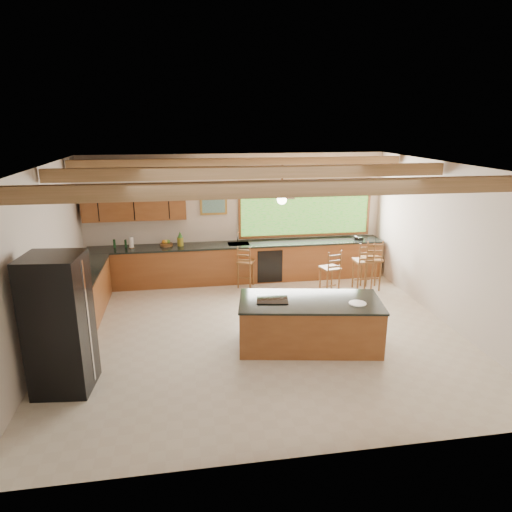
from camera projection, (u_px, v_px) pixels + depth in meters
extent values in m
plane|color=beige|center=(259.00, 333.00, 8.34)|extent=(7.20, 7.20, 0.00)
cube|color=beige|center=(237.00, 217.00, 10.99)|extent=(7.20, 0.04, 3.00)
cube|color=beige|center=(310.00, 339.00, 4.84)|extent=(7.20, 0.04, 3.00)
cube|color=beige|center=(40.00, 264.00, 7.36)|extent=(0.04, 6.50, 3.00)
cube|color=beige|center=(450.00, 245.00, 8.47)|extent=(0.04, 6.50, 3.00)
cube|color=#98664C|center=(259.00, 167.00, 7.49)|extent=(7.20, 6.50, 0.04)
cube|color=#A07750|center=(280.00, 189.00, 6.01)|extent=(7.10, 0.15, 0.22)
cube|color=#A07750|center=(254.00, 172.00, 8.00)|extent=(7.10, 0.15, 0.22)
cube|color=#A07750|center=(241.00, 163.00, 9.70)|extent=(7.10, 0.15, 0.22)
cube|color=brown|center=(135.00, 205.00, 10.33)|extent=(2.30, 0.35, 0.70)
cube|color=beige|center=(132.00, 178.00, 10.10)|extent=(2.60, 0.50, 0.48)
cylinder|color=#FFEABF|center=(100.00, 190.00, 10.06)|extent=(0.10, 0.10, 0.01)
cylinder|color=#FFEABF|center=(165.00, 188.00, 10.27)|extent=(0.10, 0.10, 0.01)
cube|color=#79C044|center=(305.00, 208.00, 11.18)|extent=(3.20, 0.04, 1.30)
cube|color=#A97F33|center=(213.00, 203.00, 10.78)|extent=(0.64, 0.03, 0.54)
cube|color=#3F7154|center=(214.00, 204.00, 10.76)|extent=(0.54, 0.01, 0.44)
cube|color=brown|center=(239.00, 263.00, 10.97)|extent=(7.00, 0.65, 0.88)
cube|color=black|center=(239.00, 245.00, 10.84)|extent=(7.04, 0.69, 0.04)
cube|color=brown|center=(85.00, 294.00, 8.99)|extent=(0.65, 2.35, 0.88)
cube|color=black|center=(82.00, 272.00, 8.86)|extent=(0.69, 2.39, 0.04)
cube|color=black|center=(270.00, 267.00, 10.77)|extent=(0.60, 0.02, 0.78)
cube|color=silver|center=(239.00, 244.00, 10.84)|extent=(0.50, 0.38, 0.03)
cylinder|color=silver|center=(238.00, 236.00, 10.98)|extent=(0.03, 0.03, 0.30)
cylinder|color=silver|center=(238.00, 231.00, 10.85)|extent=(0.03, 0.20, 0.03)
cylinder|color=white|center=(131.00, 242.00, 10.45)|extent=(0.11, 0.11, 0.26)
cylinder|color=#183E1C|center=(114.00, 244.00, 10.47)|extent=(0.05, 0.05, 0.20)
cylinder|color=#183E1C|center=(126.00, 244.00, 10.50)|extent=(0.05, 0.05, 0.18)
cube|color=black|center=(359.00, 238.00, 11.20)|extent=(0.24, 0.21, 0.10)
cube|color=brown|center=(309.00, 324.00, 7.78)|extent=(2.49, 1.47, 0.79)
cube|color=black|center=(310.00, 301.00, 7.66)|extent=(2.53, 1.51, 0.04)
cube|color=black|center=(272.00, 300.00, 7.66)|extent=(0.59, 0.50, 0.02)
cylinder|color=white|center=(358.00, 303.00, 7.51)|extent=(0.29, 0.29, 0.01)
cube|color=black|center=(59.00, 324.00, 6.36)|extent=(0.85, 0.83, 2.00)
cube|color=silver|center=(88.00, 322.00, 6.42)|extent=(0.03, 0.06, 1.84)
cube|color=brown|center=(246.00, 262.00, 10.50)|extent=(0.48, 0.48, 0.04)
cylinder|color=brown|center=(240.00, 277.00, 10.43)|extent=(0.03, 0.03, 0.59)
cylinder|color=brown|center=(253.00, 276.00, 10.48)|extent=(0.03, 0.03, 0.59)
cylinder|color=brown|center=(239.00, 273.00, 10.70)|extent=(0.03, 0.03, 0.59)
cylinder|color=brown|center=(251.00, 272.00, 10.75)|extent=(0.03, 0.03, 0.59)
cube|color=brown|center=(330.00, 268.00, 9.96)|extent=(0.45, 0.45, 0.04)
cylinder|color=brown|center=(325.00, 285.00, 9.89)|extent=(0.04, 0.04, 0.62)
cylinder|color=brown|center=(338.00, 284.00, 9.93)|extent=(0.04, 0.04, 0.62)
cylinder|color=brown|center=(321.00, 280.00, 10.17)|extent=(0.04, 0.04, 0.62)
cylinder|color=brown|center=(334.00, 280.00, 10.22)|extent=(0.04, 0.04, 0.62)
cube|color=brown|center=(372.00, 259.00, 10.35)|extent=(0.47, 0.47, 0.04)
cylinder|color=brown|center=(366.00, 277.00, 10.27)|extent=(0.04, 0.04, 0.69)
cylinder|color=brown|center=(380.00, 276.00, 10.32)|extent=(0.04, 0.04, 0.69)
cylinder|color=brown|center=(361.00, 272.00, 10.59)|extent=(0.04, 0.04, 0.69)
cylinder|color=brown|center=(374.00, 272.00, 10.64)|extent=(0.04, 0.04, 0.69)
cube|color=brown|center=(363.00, 261.00, 10.30)|extent=(0.42, 0.42, 0.04)
cylinder|color=brown|center=(358.00, 278.00, 10.22)|extent=(0.04, 0.04, 0.67)
cylinder|color=brown|center=(372.00, 277.00, 10.27)|extent=(0.04, 0.04, 0.67)
cylinder|color=brown|center=(353.00, 274.00, 10.53)|extent=(0.04, 0.04, 0.67)
cylinder|color=brown|center=(366.00, 273.00, 10.58)|extent=(0.04, 0.04, 0.67)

